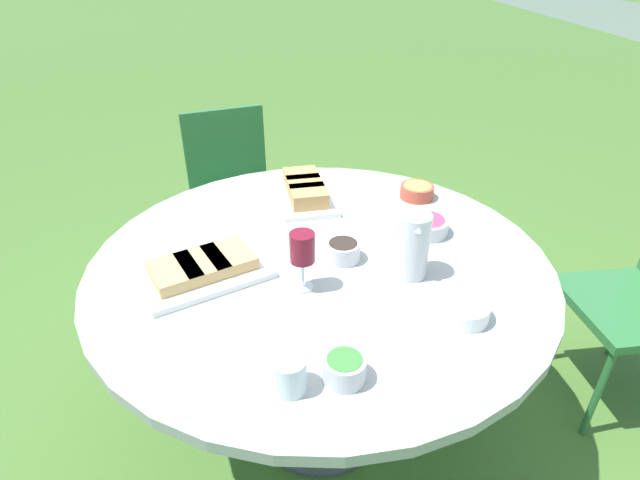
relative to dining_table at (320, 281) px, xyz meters
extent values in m
plane|color=#446B2B|center=(0.00, 0.00, -0.68)|extent=(40.00, 40.00, 0.00)
cylinder|color=#4C4C51|center=(0.00, 0.00, -0.67)|extent=(0.51, 0.51, 0.02)
cylinder|color=#4C4C51|center=(0.00, 0.00, -0.30)|extent=(0.11, 0.11, 0.72)
cylinder|color=#9EA399|center=(0.00, 0.00, 0.08)|extent=(1.45, 1.45, 0.03)
cube|color=#2D6B38|center=(-0.07, 1.18, -0.23)|extent=(0.46, 0.45, 0.04)
cylinder|color=#2D6B38|center=(-0.25, 0.99, -0.46)|extent=(0.03, 0.03, 0.43)
cylinder|color=#2D6B38|center=(0.13, 1.01, -0.46)|extent=(0.03, 0.03, 0.43)
cylinder|color=#2D6B38|center=(-0.28, 1.36, -0.46)|extent=(0.03, 0.03, 0.43)
cube|color=#2D6B38|center=(-1.09, -0.37, -0.23)|extent=(0.54, 0.55, 0.04)
cube|color=#2D6B38|center=(-1.27, -0.43, 0.00)|extent=(0.17, 0.43, 0.42)
cylinder|color=#2D6B38|center=(-0.85, -0.49, -0.46)|extent=(0.03, 0.03, 0.43)
cylinder|color=#2D6B38|center=(-0.98, -0.12, -0.46)|extent=(0.03, 0.03, 0.43)
cylinder|color=#2D6B38|center=(-1.20, -0.61, -0.46)|extent=(0.03, 0.03, 0.43)
cylinder|color=#2D6B38|center=(-1.33, -0.24, -0.46)|extent=(0.03, 0.03, 0.43)
cylinder|color=silver|center=(0.12, 0.26, 0.20)|extent=(0.10, 0.10, 0.20)
cone|color=silver|center=(0.16, 0.26, 0.28)|extent=(0.03, 0.03, 0.02)
cylinder|color=silver|center=(0.17, -0.06, 0.10)|extent=(0.06, 0.06, 0.01)
cylinder|color=silver|center=(0.17, -0.06, 0.15)|extent=(0.01, 0.01, 0.09)
cylinder|color=maroon|center=(0.17, -0.06, 0.23)|extent=(0.07, 0.07, 0.09)
cube|color=white|center=(-0.41, -0.03, 0.11)|extent=(0.39, 0.25, 0.02)
cube|color=#B2844C|center=(-0.33, -0.02, 0.15)|extent=(0.14, 0.15, 0.06)
cube|color=#B2844C|center=(-0.41, -0.03, 0.15)|extent=(0.14, 0.15, 0.06)
cube|color=#B2844C|center=(-0.50, -0.04, 0.15)|extent=(0.14, 0.15, 0.06)
cube|color=white|center=(0.08, -0.36, 0.11)|extent=(0.39, 0.44, 0.02)
cube|color=tan|center=(0.05, -0.28, 0.14)|extent=(0.20, 0.19, 0.04)
cube|color=tan|center=(0.08, -0.36, 0.14)|extent=(0.20, 0.19, 0.04)
cube|color=tan|center=(0.12, -0.43, 0.14)|extent=(0.20, 0.19, 0.04)
cylinder|color=#B74733|center=(-0.40, 0.41, 0.12)|extent=(0.13, 0.13, 0.05)
cylinder|color=#E0C147|center=(-0.40, 0.41, 0.14)|extent=(0.11, 0.11, 0.02)
cylinder|color=silver|center=(0.52, 0.02, 0.13)|extent=(0.10, 0.10, 0.06)
cylinder|color=#387533|center=(0.52, 0.02, 0.14)|extent=(0.08, 0.08, 0.03)
cylinder|color=silver|center=(0.02, 0.07, 0.13)|extent=(0.11, 0.11, 0.06)
cylinder|color=#2D231E|center=(0.02, 0.07, 0.14)|extent=(0.09, 0.09, 0.03)
cylinder|color=silver|center=(-0.13, 0.37, 0.12)|extent=(0.16, 0.16, 0.05)
cylinder|color=#D6385B|center=(-0.13, 0.37, 0.14)|extent=(0.13, 0.13, 0.02)
cylinder|color=white|center=(0.33, 0.36, 0.12)|extent=(0.14, 0.14, 0.05)
cylinder|color=silver|center=(0.33, 0.36, 0.14)|extent=(0.11, 0.11, 0.02)
cylinder|color=silver|center=(0.54, -0.11, 0.14)|extent=(0.08, 0.08, 0.09)
cube|color=brown|center=(-1.00, 0.89, -0.56)|extent=(0.30, 0.14, 0.24)
torus|color=brown|center=(-1.00, 0.89, -0.41)|extent=(0.19, 0.01, 0.19)
camera|label=1|loc=(1.34, -0.09, 0.96)|focal=28.00mm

